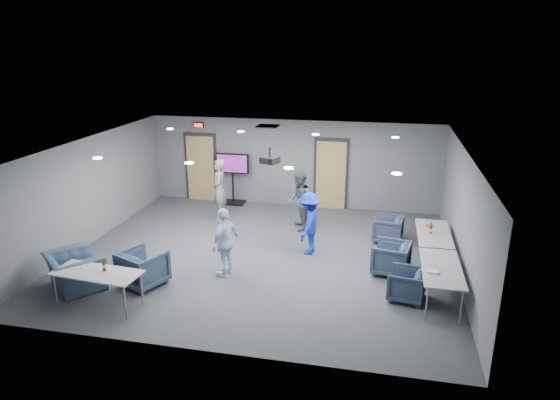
% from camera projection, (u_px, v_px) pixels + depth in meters
% --- Properties ---
extents(floor, '(9.00, 9.00, 0.00)m').
position_uv_depth(floor, '(262.00, 255.00, 12.13)').
color(floor, '#323539').
rests_on(floor, ground).
extents(ceiling, '(9.00, 9.00, 0.00)m').
position_uv_depth(ceiling, '(261.00, 146.00, 11.30)').
color(ceiling, white).
rests_on(ceiling, wall_back).
extents(wall_back, '(9.00, 0.02, 2.70)m').
position_uv_depth(wall_back, '(293.00, 163.00, 15.44)').
color(wall_back, slate).
rests_on(wall_back, floor).
extents(wall_front, '(9.00, 0.02, 2.70)m').
position_uv_depth(wall_front, '(201.00, 279.00, 7.99)').
color(wall_front, slate).
rests_on(wall_front, floor).
extents(wall_left, '(0.02, 8.00, 2.70)m').
position_uv_depth(wall_left, '(89.00, 191.00, 12.60)').
color(wall_left, slate).
rests_on(wall_left, floor).
extents(wall_right, '(0.02, 8.00, 2.70)m').
position_uv_depth(wall_right, '(462.00, 216.00, 10.82)').
color(wall_right, slate).
rests_on(wall_right, floor).
extents(door_left, '(1.06, 0.17, 2.24)m').
position_uv_depth(door_left, '(201.00, 168.00, 16.08)').
color(door_left, black).
rests_on(door_left, wall_back).
extents(door_right, '(1.06, 0.17, 2.24)m').
position_uv_depth(door_right, '(331.00, 175.00, 15.24)').
color(door_right, black).
rests_on(door_right, wall_back).
extents(exit_sign, '(0.32, 0.08, 0.16)m').
position_uv_depth(exit_sign, '(199.00, 125.00, 15.63)').
color(exit_sign, black).
rests_on(exit_sign, wall_back).
extents(hvac_diffuser, '(0.60, 0.60, 0.03)m').
position_uv_depth(hvac_diffuser, '(268.00, 126.00, 14.01)').
color(hvac_diffuser, black).
rests_on(hvac_diffuser, ceiling).
extents(downlights, '(6.18, 3.78, 0.02)m').
position_uv_depth(downlights, '(261.00, 147.00, 11.31)').
color(downlights, white).
rests_on(downlights, ceiling).
extents(person_a, '(0.60, 0.74, 1.76)m').
position_uv_depth(person_a, '(219.00, 189.00, 14.39)').
color(person_a, gray).
rests_on(person_a, floor).
extents(person_b, '(0.82, 0.94, 1.64)m').
position_uv_depth(person_b, '(299.00, 201.00, 13.55)').
color(person_b, '#4C565B').
rests_on(person_b, floor).
extents(person_c, '(0.61, 0.98, 1.56)m').
position_uv_depth(person_c, '(225.00, 242.00, 10.90)').
color(person_c, '#C6E0FF').
rests_on(person_c, floor).
extents(person_d, '(0.69, 1.06, 1.54)m').
position_uv_depth(person_d, '(309.00, 223.00, 12.05)').
color(person_d, '#1A2FAD').
rests_on(person_d, floor).
extents(chair_right_a, '(0.83, 0.81, 0.68)m').
position_uv_depth(chair_right_a, '(388.00, 229.00, 12.87)').
color(chair_right_a, '#35405C').
rests_on(chair_right_a, floor).
extents(chair_right_b, '(0.93, 0.91, 0.73)m').
position_uv_depth(chair_right_b, '(391.00, 258.00, 11.11)').
color(chair_right_b, '#374860').
rests_on(chair_right_b, floor).
extents(chair_right_c, '(0.81, 0.80, 0.64)m').
position_uv_depth(chair_right_c, '(406.00, 285.00, 9.99)').
color(chair_right_c, '#324257').
rests_on(chair_right_c, floor).
extents(chair_front_a, '(1.11, 1.12, 0.79)m').
position_uv_depth(chair_front_a, '(143.00, 268.00, 10.56)').
color(chair_front_a, '#36465E').
rests_on(chair_front_a, floor).
extents(chair_front_b, '(1.53, 1.51, 0.75)m').
position_uv_depth(chair_front_b, '(75.00, 271.00, 10.46)').
color(chair_front_b, '#3A4E64').
rests_on(chair_front_b, floor).
extents(table_right_a, '(0.76, 1.82, 0.73)m').
position_uv_depth(table_right_a, '(434.00, 234.00, 11.59)').
color(table_right_a, '#ACAEB1').
rests_on(table_right_a, floor).
extents(table_right_b, '(0.77, 1.84, 0.73)m').
position_uv_depth(table_right_b, '(441.00, 269.00, 9.82)').
color(table_right_b, '#ACAEB1').
rests_on(table_right_b, floor).
extents(table_front_left, '(1.78, 0.87, 0.73)m').
position_uv_depth(table_front_left, '(97.00, 274.00, 9.63)').
color(table_front_left, '#ACAEB1').
rests_on(table_front_left, floor).
extents(bottle_front, '(0.07, 0.07, 0.26)m').
position_uv_depth(bottle_front, '(104.00, 266.00, 9.65)').
color(bottle_front, '#512E0D').
rests_on(bottle_front, table_front_left).
extents(bottle_right, '(0.07, 0.07, 0.28)m').
position_uv_depth(bottle_right, '(430.00, 229.00, 11.49)').
color(bottle_right, '#512E0D').
rests_on(bottle_right, table_right_a).
extents(snack_box, '(0.20, 0.15, 0.04)m').
position_uv_depth(snack_box, '(429.00, 225.00, 11.98)').
color(snack_box, '#D76535').
rests_on(snack_box, table_right_a).
extents(wrapper, '(0.21, 0.15, 0.05)m').
position_uv_depth(wrapper, '(433.00, 272.00, 9.57)').
color(wrapper, white).
rests_on(wrapper, table_right_b).
extents(tv_stand, '(1.07, 0.51, 1.63)m').
position_uv_depth(tv_stand, '(233.00, 175.00, 15.70)').
color(tv_stand, black).
rests_on(tv_stand, floor).
extents(projector, '(0.47, 0.44, 0.36)m').
position_uv_depth(projector, '(270.00, 160.00, 11.30)').
color(projector, black).
rests_on(projector, ceiling).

